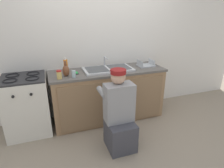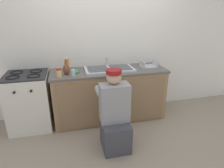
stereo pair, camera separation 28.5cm
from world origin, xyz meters
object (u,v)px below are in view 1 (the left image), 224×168
at_px(cell_phone, 76,73).
at_px(dish_rack_tray, 146,65).
at_px(plumber_person, 119,117).
at_px(vase_decorative, 66,70).
at_px(sink_double_basin, 108,69).
at_px(condiment_jar, 59,75).
at_px(soap_bottle_orange, 66,67).
at_px(water_glass, 74,74).
at_px(stove_range, 27,105).

relative_size(cell_phone, dish_rack_tray, 0.50).
height_order(plumber_person, vase_decorative, vase_decorative).
xyz_separation_m(sink_double_basin, dish_rack_tray, (0.71, 0.01, 0.01)).
height_order(condiment_jar, vase_decorative, vase_decorative).
height_order(sink_double_basin, soap_bottle_orange, soap_bottle_orange).
bearing_deg(cell_phone, plumber_person, -61.73).
height_order(plumber_person, water_glass, plumber_person).
xyz_separation_m(cell_phone, vase_decorative, (-0.15, -0.09, 0.08)).
distance_m(sink_double_basin, cell_phone, 0.53).
xyz_separation_m(dish_rack_tray, vase_decorative, (-1.39, -0.10, 0.07)).
relative_size(cell_phone, soap_bottle_orange, 0.56).
bearing_deg(dish_rack_tray, soap_bottle_orange, 179.04).
height_order(stove_range, condiment_jar, condiment_jar).
xyz_separation_m(plumber_person, cell_phone, (-0.43, 0.79, 0.42)).
bearing_deg(soap_bottle_orange, dish_rack_tray, -0.96).
bearing_deg(condiment_jar, cell_phone, 35.73).
bearing_deg(sink_double_basin, water_glass, -162.40).
relative_size(stove_range, plumber_person, 0.83).
xyz_separation_m(stove_range, dish_rack_tray, (2.00, 0.01, 0.45)).
distance_m(stove_range, water_glass, 0.87).
bearing_deg(sink_double_basin, stove_range, -179.90).
distance_m(stove_range, cell_phone, 0.88).
bearing_deg(vase_decorative, cell_phone, 30.83).
distance_m(plumber_person, condiment_jar, 1.04).
bearing_deg(vase_decorative, condiment_jar, -138.11).
bearing_deg(stove_range, vase_decorative, -8.66).
xyz_separation_m(soap_bottle_orange, vase_decorative, (-0.02, -0.12, -0.02)).
relative_size(sink_double_basin, plumber_person, 0.72).
relative_size(sink_double_basin, condiment_jar, 6.25).
relative_size(sink_double_basin, vase_decorative, 3.48).
height_order(cell_phone, soap_bottle_orange, soap_bottle_orange).
relative_size(sink_double_basin, cell_phone, 5.71).
bearing_deg(sink_double_basin, dish_rack_tray, 0.54).
height_order(cell_phone, vase_decorative, vase_decorative).
height_order(dish_rack_tray, water_glass, dish_rack_tray).
height_order(soap_bottle_orange, water_glass, soap_bottle_orange).
relative_size(stove_range, condiment_jar, 7.14).
bearing_deg(sink_double_basin, condiment_jar, -166.49).
bearing_deg(condiment_jar, water_glass, 1.08).
relative_size(sink_double_basin, soap_bottle_orange, 3.20).
height_order(cell_phone, condiment_jar, condiment_jar).
height_order(soap_bottle_orange, dish_rack_tray, soap_bottle_orange).
distance_m(stove_range, condiment_jar, 0.73).
xyz_separation_m(condiment_jar, vase_decorative, (0.11, 0.10, 0.03)).
bearing_deg(vase_decorative, stove_range, 171.34).
xyz_separation_m(stove_range, cell_phone, (0.76, -0.00, 0.43)).
relative_size(plumber_person, soap_bottle_orange, 4.42).
bearing_deg(soap_bottle_orange, condiment_jar, -119.14).
distance_m(soap_bottle_orange, condiment_jar, 0.26).
bearing_deg(vase_decorative, plumber_person, -50.44).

